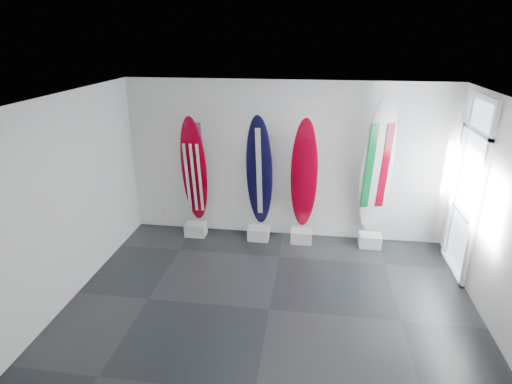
# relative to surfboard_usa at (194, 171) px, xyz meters

# --- Properties ---
(floor) EXTENTS (6.00, 6.00, 0.00)m
(floor) POSITION_rel_surfboard_usa_xyz_m (1.71, -2.28, -1.31)
(floor) COLOR black
(floor) RESTS_ON ground
(ceiling) EXTENTS (6.00, 6.00, 0.00)m
(ceiling) POSITION_rel_surfboard_usa_xyz_m (1.71, -2.28, 1.69)
(ceiling) COLOR white
(ceiling) RESTS_ON wall_back
(wall_back) EXTENTS (6.00, 0.00, 6.00)m
(wall_back) POSITION_rel_surfboard_usa_xyz_m (1.71, 0.22, 0.19)
(wall_back) COLOR white
(wall_back) RESTS_ON ground
(wall_front) EXTENTS (6.00, 0.00, 6.00)m
(wall_front) POSITION_rel_surfboard_usa_xyz_m (1.71, -4.78, 0.19)
(wall_front) COLOR white
(wall_front) RESTS_ON ground
(wall_left) EXTENTS (0.00, 5.00, 5.00)m
(wall_left) POSITION_rel_surfboard_usa_xyz_m (-1.29, -2.28, 0.19)
(wall_left) COLOR white
(wall_left) RESTS_ON ground
(wall_right) EXTENTS (0.00, 5.00, 5.00)m
(wall_right) POSITION_rel_surfboard_usa_xyz_m (4.71, -2.28, 0.19)
(wall_right) COLOR white
(wall_right) RESTS_ON ground
(display_block_usa) EXTENTS (0.40, 0.30, 0.24)m
(display_block_usa) POSITION_rel_surfboard_usa_xyz_m (0.00, -0.10, -1.19)
(display_block_usa) COLOR silver
(display_block_usa) RESTS_ON floor
(surfboard_usa) EXTENTS (0.49, 0.41, 2.16)m
(surfboard_usa) POSITION_rel_surfboard_usa_xyz_m (0.00, 0.00, 0.00)
(surfboard_usa) COLOR maroon
(surfboard_usa) RESTS_ON display_block_usa
(display_block_navy) EXTENTS (0.40, 0.30, 0.24)m
(display_block_navy) POSITION_rel_surfboard_usa_xyz_m (1.25, -0.10, -1.19)
(display_block_navy) COLOR silver
(display_block_navy) RESTS_ON floor
(surfboard_navy) EXTENTS (0.54, 0.42, 2.21)m
(surfboard_navy) POSITION_rel_surfboard_usa_xyz_m (1.25, 0.00, 0.02)
(surfboard_navy) COLOR black
(surfboard_navy) RESTS_ON display_block_navy
(display_block_swiss) EXTENTS (0.40, 0.30, 0.24)m
(display_block_swiss) POSITION_rel_surfboard_usa_xyz_m (2.08, -0.10, -1.19)
(display_block_swiss) COLOR silver
(display_block_swiss) RESTS_ON floor
(surfboard_swiss) EXTENTS (0.50, 0.35, 2.18)m
(surfboard_swiss) POSITION_rel_surfboard_usa_xyz_m (2.08, 0.00, 0.01)
(surfboard_swiss) COLOR maroon
(surfboard_swiss) RESTS_ON display_block_swiss
(display_block_italy) EXTENTS (0.40, 0.30, 0.24)m
(display_block_italy) POSITION_rel_surfboard_usa_xyz_m (3.36, -0.10, -1.19)
(display_block_italy) COLOR silver
(display_block_italy) RESTS_ON floor
(surfboard_italy) EXTENTS (0.66, 0.48, 2.61)m
(surfboard_italy) POSITION_rel_surfboard_usa_xyz_m (3.36, 0.00, 0.23)
(surfboard_italy) COLOR silver
(surfboard_italy) RESTS_ON display_block_italy
(wall_outlet) EXTENTS (0.09, 0.02, 0.13)m
(wall_outlet) POSITION_rel_surfboard_usa_xyz_m (-0.74, 0.20, -0.96)
(wall_outlet) COLOR silver
(wall_outlet) RESTS_ON wall_back
(glass_door) EXTENTS (0.12, 1.16, 2.85)m
(glass_door) POSITION_rel_surfboard_usa_xyz_m (4.68, -0.73, 0.11)
(glass_door) COLOR white
(glass_door) RESTS_ON floor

